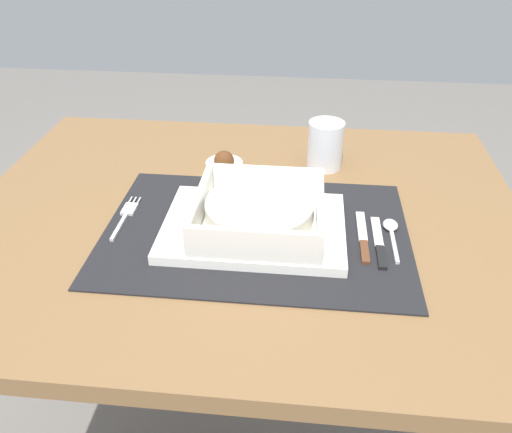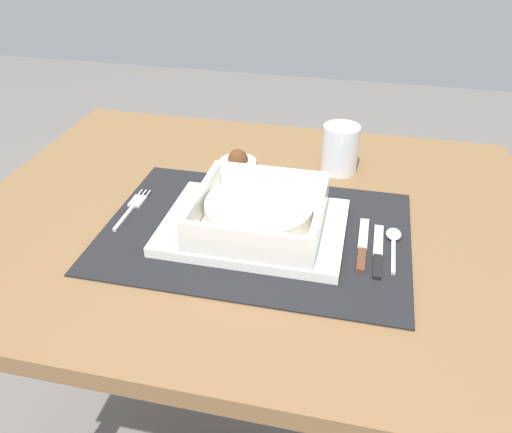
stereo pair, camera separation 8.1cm
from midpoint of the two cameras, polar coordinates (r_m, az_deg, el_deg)
dining_table at (r=0.94m, az=-3.79°, el=-5.19°), size 0.95×0.75×0.74m
placemat at (r=0.83m, az=-2.81°, el=-1.74°), size 0.48×0.34×0.00m
serving_plate at (r=0.82m, az=-3.06°, el=-1.25°), size 0.29×0.21×0.02m
porridge_bowl at (r=0.80m, az=-2.53°, el=0.34°), size 0.20×0.20×0.05m
fork at (r=0.90m, az=-16.62°, el=0.18°), size 0.02×0.13×0.00m
spoon at (r=0.84m, az=12.05°, el=-1.48°), size 0.02×0.11×0.01m
butter_knife at (r=0.80m, az=10.65°, el=-3.20°), size 0.01×0.13×0.01m
bread_knife at (r=0.81m, az=8.96°, el=-2.63°), size 0.01×0.14×0.01m
drinking_glass at (r=1.01m, az=5.34°, el=7.54°), size 0.07×0.07×0.09m
condiment_saucer at (r=1.02m, az=-5.84°, el=5.85°), size 0.07×0.07×0.04m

